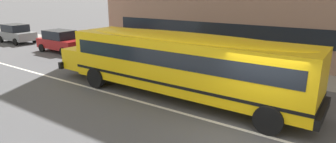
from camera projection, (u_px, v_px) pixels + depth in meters
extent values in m
plane|color=#4C4C4F|center=(256.00, 134.00, 9.19)|extent=(400.00, 400.00, 0.00)
cube|color=gray|center=(302.00, 78.00, 15.08)|extent=(120.00, 3.00, 0.01)
cube|color=silver|center=(256.00, 134.00, 9.19)|extent=(110.00, 0.16, 0.01)
cube|color=yellow|center=(182.00, 63.00, 11.96)|extent=(10.64, 2.45, 2.13)
cube|color=yellow|center=(87.00, 57.00, 15.48)|extent=(1.55, 2.03, 1.06)
cube|color=black|center=(78.00, 61.00, 16.00)|extent=(0.20, 2.42, 0.35)
cube|color=black|center=(322.00, 112.00, 9.21)|extent=(0.20, 2.42, 0.35)
cube|color=black|center=(182.00, 54.00, 11.86)|extent=(10.00, 2.49, 0.62)
cube|color=black|center=(182.00, 77.00, 12.13)|extent=(10.66, 2.48, 0.12)
ellipsoid|color=yellow|center=(182.00, 38.00, 11.68)|extent=(10.21, 2.25, 0.35)
cylinder|color=red|center=(141.00, 51.00, 14.97)|extent=(0.43, 0.43, 0.03)
cylinder|color=black|center=(96.00, 78.00, 13.53)|extent=(0.97, 0.27, 0.97)
cylinder|color=black|center=(130.00, 67.00, 15.44)|extent=(0.97, 0.27, 0.97)
cylinder|color=black|center=(268.00, 120.00, 9.06)|extent=(0.97, 0.27, 0.97)
cylinder|color=black|center=(287.00, 98.00, 10.96)|extent=(0.97, 0.27, 0.97)
cube|color=gray|center=(17.00, 35.00, 25.81)|extent=(3.93, 1.76, 0.70)
cube|color=black|center=(15.00, 28.00, 25.71)|extent=(2.22, 1.59, 0.64)
cylinder|color=black|center=(34.00, 39.00, 25.83)|extent=(0.60, 0.19, 0.60)
cylinder|color=black|center=(15.00, 42.00, 24.50)|extent=(0.60, 0.19, 0.60)
cylinder|color=black|center=(19.00, 37.00, 27.30)|extent=(0.60, 0.19, 0.60)
cylinder|color=black|center=(1.00, 39.00, 25.97)|extent=(0.60, 0.19, 0.60)
cube|color=maroon|center=(61.00, 43.00, 21.72)|extent=(3.92, 1.74, 0.70)
cube|color=black|center=(59.00, 35.00, 21.63)|extent=(2.22, 1.58, 0.64)
cylinder|color=black|center=(82.00, 48.00, 21.79)|extent=(0.60, 0.19, 0.60)
cylinder|color=black|center=(63.00, 52.00, 20.43)|extent=(0.60, 0.19, 0.60)
cylinder|color=black|center=(61.00, 45.00, 23.20)|extent=(0.60, 0.19, 0.60)
cylinder|color=black|center=(42.00, 48.00, 21.85)|extent=(0.60, 0.19, 0.60)
cube|color=black|center=(223.00, 32.00, 18.67)|extent=(17.87, 0.04, 1.10)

